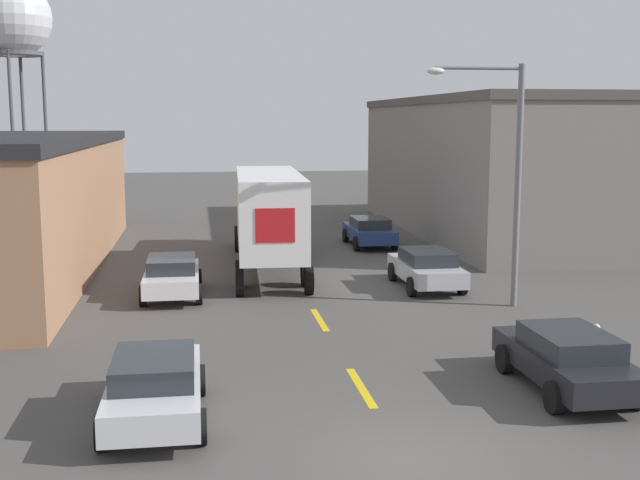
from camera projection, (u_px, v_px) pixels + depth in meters
name	position (u px, v px, depth m)	size (l,w,h in m)	color
ground_plane	(406.00, 460.00, 14.25)	(160.00, 160.00, 0.00)	#4C4947
road_centerline	(361.00, 387.00, 18.12)	(0.20, 15.22, 0.01)	gold
warehouse_right	(534.00, 165.00, 42.86)	(13.57, 22.51, 7.15)	slate
semi_truck	(267.00, 210.00, 32.57)	(3.16, 12.85, 3.96)	silver
parked_car_right_near	(567.00, 358.00, 17.83)	(2.02, 4.39, 1.38)	black
parked_car_left_far	(172.00, 275.00, 27.29)	(2.02, 4.39, 1.38)	silver
parked_car_right_far	(369.00, 231.00, 38.18)	(2.02, 4.39, 1.38)	navy
parked_car_left_near	(155.00, 385.00, 16.01)	(2.02, 4.39, 1.38)	silver
parked_car_right_mid	(426.00, 267.00, 28.73)	(2.02, 4.39, 1.38)	#B2B2B7
water_tower	(12.00, 20.00, 64.48)	(6.23, 6.23, 17.22)	#47474C
street_lamp	(506.00, 166.00, 25.29)	(3.16, 0.32, 7.72)	slate
fire_hydrant	(595.00, 343.00, 19.96)	(0.22, 0.22, 0.98)	silver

